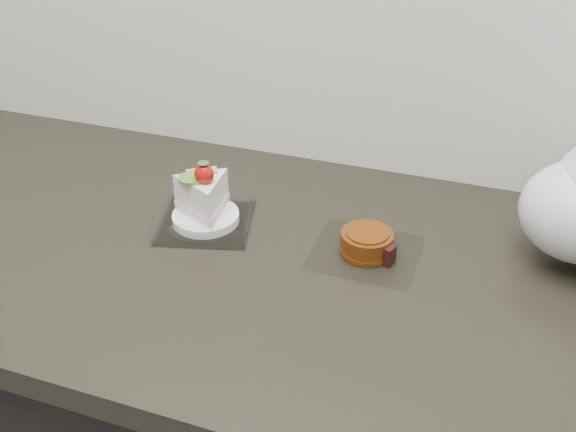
% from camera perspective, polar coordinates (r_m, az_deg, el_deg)
% --- Properties ---
extents(cake_tray, '(0.18, 0.18, 0.11)m').
position_cam_1_polar(cake_tray, '(1.01, -7.39, 0.80)').
color(cake_tray, white).
rests_on(cake_tray, counter).
extents(mooncake_wrap, '(0.16, 0.15, 0.04)m').
position_cam_1_polar(mooncake_wrap, '(0.95, 7.06, -2.54)').
color(mooncake_wrap, white).
rests_on(mooncake_wrap, counter).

